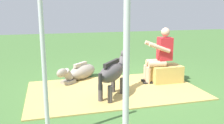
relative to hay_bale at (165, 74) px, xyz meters
The scene contains 9 objects.
ground_plane 1.05m from the hay_bale, ahead, with size 24.00×24.00×0.00m, color #426B33.
hay_patch 1.36m from the hay_bale, 11.28° to the left, with size 3.60×2.10×0.02m, color tan.
hay_bale is the anchor object (origin of this frame).
person_seated 0.52m from the hay_bale, ahead, with size 0.69×0.46×1.29m.
pony_standing 1.59m from the hay_bale, 22.77° to the left, with size 1.00×1.12×0.87m.
pony_lying 2.06m from the hay_bale, 21.13° to the right, with size 1.15×1.13×0.42m.
soda_bottle 0.59m from the hay_bale, 155.33° to the right, with size 0.07×0.07×0.25m.
tent_pole_right 3.48m from the hay_bale, 35.73° to the left, with size 0.06×0.06×2.27m, color silver.
tent_pole_mid 3.78m from the hay_bale, 56.92° to the left, with size 0.06×0.06×2.27m, color silver.
Camera 1 is at (1.65, 5.03, 1.75)m, focal length 39.60 mm.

